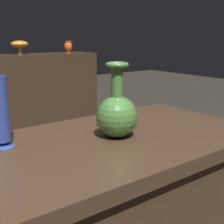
{
  "coord_description": "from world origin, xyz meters",
  "views": [
    {
      "loc": [
        -0.62,
        -0.87,
        1.17
      ],
      "look_at": [
        0.02,
        -0.0,
        0.9
      ],
      "focal_mm": 48.69,
      "sensor_mm": 36.0,
      "label": 1
    }
  ],
  "objects": [
    {
      "name": "vase_centerpiece",
      "position": [
        0.05,
        -0.0,
        0.89
      ],
      "size": [
        0.16,
        0.16,
        0.28
      ],
      "color": "#477A38",
      "rests_on": "display_plinth"
    },
    {
      "name": "vase_tall_behind",
      "position": [
        -0.33,
        0.16,
        0.91
      ],
      "size": [
        0.09,
        0.09,
        0.24
      ],
      "color": "#2D429E",
      "rests_on": "display_plinth"
    },
    {
      "name": "shelf_vase_far_right",
      "position": [
        1.04,
        2.17,
        1.06
      ],
      "size": [
        0.09,
        0.09,
        0.13
      ],
      "color": "#E55B1E",
      "rests_on": "back_display_shelf"
    },
    {
      "name": "shelf_vase_right",
      "position": [
        0.52,
        2.25,
        1.09
      ],
      "size": [
        0.18,
        0.18,
        0.14
      ],
      "color": "orange",
      "rests_on": "back_display_shelf"
    }
  ]
}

